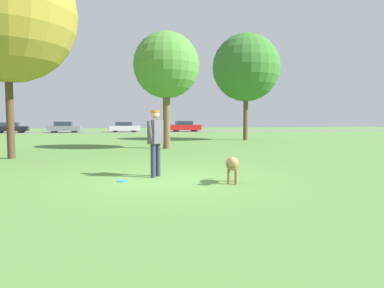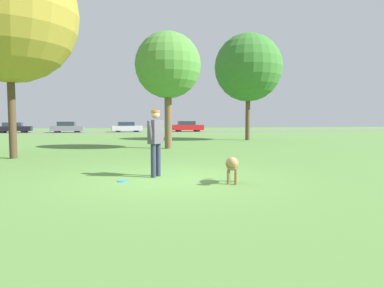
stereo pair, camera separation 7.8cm
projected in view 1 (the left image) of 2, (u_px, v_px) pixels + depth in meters
ground_plane at (167, 179)px, 8.71m from camera, size 120.00×120.00×0.00m
far_road_strip at (117, 132)px, 43.33m from camera, size 120.00×6.00×0.01m
person at (155, 137)px, 8.98m from camera, size 0.53×0.62×1.76m
dog at (232, 165)px, 8.07m from camera, size 0.54×0.99×0.66m
frisbee at (123, 181)px, 8.35m from camera, size 0.27×0.27×0.02m
tree_mid_center at (166, 66)px, 17.84m from camera, size 3.45×3.45×6.10m
tree_far_right at (246, 68)px, 25.60m from camera, size 5.05×5.05×7.96m
tree_near_left at (6, 14)px, 12.96m from camera, size 5.19×5.19×8.13m
parked_car_black at (10, 128)px, 40.60m from camera, size 3.95×1.84×1.25m
parked_car_grey at (64, 127)px, 41.69m from camera, size 3.88×1.90×1.34m
parked_car_silver at (124, 127)px, 43.69m from camera, size 3.90×1.92×1.30m
parked_car_red at (185, 126)px, 45.11m from camera, size 4.14×1.94×1.40m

